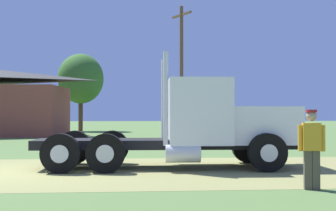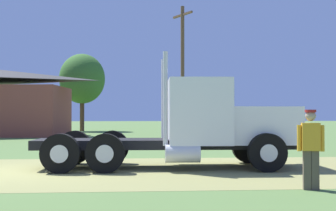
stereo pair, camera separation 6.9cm
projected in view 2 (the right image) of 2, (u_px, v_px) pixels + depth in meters
The scene contains 6 objects.
ground_plane at pixel (22, 172), 12.32m from camera, with size 200.00×200.00×0.00m, color #516F38.
dirt_track at pixel (22, 171), 12.32m from camera, with size 120.00×6.95×0.01m, color olive.
truck_foreground_white at pixel (202, 126), 13.31m from camera, with size 8.21×2.86×3.48m.
visitor_standing_near at pixel (311, 146), 9.36m from camera, with size 0.57×0.35×1.75m.
utility_pole_near at pixel (183, 68), 29.95m from camera, with size 1.20×1.98×9.28m.
tree_right at pixel (82, 79), 43.03m from camera, with size 4.56×4.56×7.79m.
Camera 2 is at (3.29, -12.63, 1.64)m, focal length 45.71 mm.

